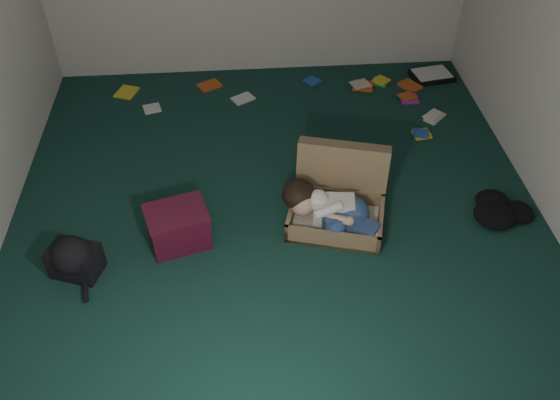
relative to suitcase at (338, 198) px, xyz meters
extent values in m
plane|color=#12342C|center=(-0.45, -0.05, -0.15)|extent=(4.50, 4.50, 0.00)
cube|color=olive|center=(-0.04, -0.13, -0.07)|extent=(0.79, 0.65, 0.16)
cube|color=silver|center=(-0.04, -0.13, -0.11)|extent=(0.72, 0.58, 0.02)
cube|color=olive|center=(0.05, 0.17, 0.09)|extent=(0.71, 0.38, 0.50)
cube|color=white|center=(-0.06, -0.15, 0.02)|extent=(0.31, 0.20, 0.21)
sphere|color=tan|center=(-0.28, -0.12, 0.07)|extent=(0.19, 0.19, 0.19)
ellipsoid|color=black|center=(-0.30, -0.05, 0.11)|extent=(0.25, 0.26, 0.21)
ellipsoid|color=navy|center=(0.08, -0.18, 0.02)|extent=(0.22, 0.26, 0.21)
cube|color=navy|center=(-0.02, -0.26, 0.01)|extent=(0.27, 0.15, 0.14)
cube|color=navy|center=(0.12, -0.31, -0.02)|extent=(0.26, 0.23, 0.11)
sphere|color=white|center=(0.21, -0.30, -0.04)|extent=(0.11, 0.11, 0.11)
sphere|color=white|center=(0.20, -0.37, -0.05)|extent=(0.10, 0.10, 0.10)
cylinder|color=tan|center=(-0.05, -0.28, 0.06)|extent=(0.19, 0.10, 0.06)
cube|color=#490E22|center=(-1.18, -0.20, -0.02)|extent=(0.47, 0.41, 0.27)
cube|color=#490E22|center=(-1.18, -0.20, 0.13)|extent=(0.50, 0.44, 0.02)
cube|color=black|center=(1.25, 1.88, -0.13)|extent=(0.44, 0.36, 0.05)
cube|color=white|center=(1.25, 1.88, -0.10)|extent=(0.39, 0.31, 0.01)
cube|color=yellow|center=(-1.78, 1.84, -0.14)|extent=(0.18, 0.14, 0.02)
cube|color=#C24D19|center=(-0.98, 1.89, -0.14)|extent=(0.23, 0.22, 0.02)
cube|color=silver|center=(-0.66, 1.63, -0.14)|extent=(0.18, 0.22, 0.02)
cube|color=#1F4BAC|center=(0.04, 1.90, -0.14)|extent=(0.20, 0.22, 0.02)
cube|color=#EB4B1B|center=(0.53, 1.76, -0.14)|extent=(0.23, 0.22, 0.02)
cube|color=green|center=(0.71, 1.83, -0.14)|extent=(0.20, 0.15, 0.02)
cube|color=#AB2AA2|center=(0.93, 1.50, -0.14)|extent=(0.23, 0.23, 0.02)
cube|color=beige|center=(1.08, 1.17, -0.14)|extent=(0.17, 0.21, 0.02)
cube|color=yellow|center=(0.90, 0.92, -0.14)|extent=(0.21, 0.23, 0.02)
cube|color=#C24D19|center=(0.99, 1.71, -0.14)|extent=(0.23, 0.21, 0.02)
cube|color=silver|center=(-1.51, 1.53, -0.14)|extent=(0.21, 0.17, 0.02)
camera|label=1|loc=(-0.70, -3.21, 2.95)|focal=38.00mm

